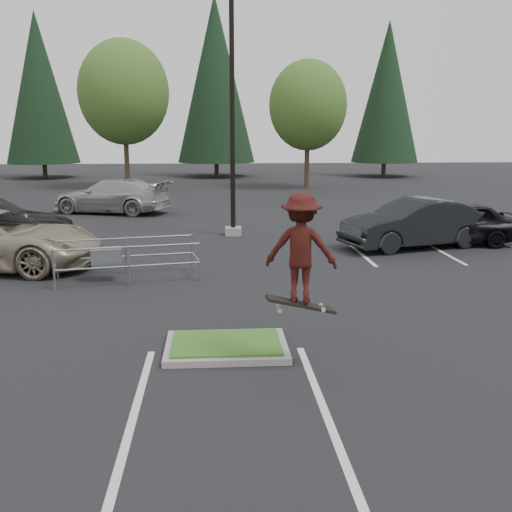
{
  "coord_description": "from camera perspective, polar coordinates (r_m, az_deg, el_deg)",
  "views": [
    {
      "loc": [
        -0.17,
        -10.28,
        3.94
      ],
      "look_at": [
        0.64,
        1.5,
        1.42
      ],
      "focal_mm": 42.0,
      "sensor_mm": 36.0,
      "label": 1
    }
  ],
  "objects": [
    {
      "name": "ground",
      "position": [
        11.01,
        -2.83,
        -8.94
      ],
      "size": [
        120.0,
        120.0,
        0.0
      ],
      "primitive_type": "plane",
      "color": "black",
      "rests_on": "ground"
    },
    {
      "name": "grass_median",
      "position": [
        10.98,
        -2.84,
        -8.56
      ],
      "size": [
        2.2,
        1.6,
        0.16
      ],
      "color": "gray",
      "rests_on": "ground"
    },
    {
      "name": "stall_lines",
      "position": [
        16.82,
        -7.87,
        -1.62
      ],
      "size": [
        22.62,
        17.6,
        0.01
      ],
      "color": "silver",
      "rests_on": "ground"
    },
    {
      "name": "light_pole",
      "position": [
        22.3,
        -2.28,
        13.62
      ],
      "size": [
        0.7,
        0.6,
        10.12
      ],
      "color": "gray",
      "rests_on": "ground"
    },
    {
      "name": "decid_b",
      "position": [
        41.28,
        -12.48,
        14.69
      ],
      "size": [
        5.89,
        5.89,
        9.64
      ],
      "color": "#38281C",
      "rests_on": "ground"
    },
    {
      "name": "decid_c",
      "position": [
        40.61,
        4.94,
        13.85
      ],
      "size": [
        5.12,
        5.12,
        8.38
      ],
      "color": "#38281C",
      "rests_on": "ground"
    },
    {
      "name": "conif_a",
      "position": [
        52.24,
        -19.97,
        14.81
      ],
      "size": [
        5.72,
        5.72,
        13.0
      ],
      "color": "#38281C",
      "rests_on": "ground"
    },
    {
      "name": "conif_b",
      "position": [
        50.93,
        -3.89,
        16.42
      ],
      "size": [
        6.38,
        6.38,
        14.5
      ],
      "color": "#38281C",
      "rests_on": "ground"
    },
    {
      "name": "conif_c",
      "position": [
        51.84,
        12.36,
        14.99
      ],
      "size": [
        5.5,
        5.5,
        12.5
      ],
      "color": "#38281C",
      "rests_on": "ground"
    },
    {
      "name": "cart_corral",
      "position": [
        16.16,
        -13.63,
        -0.01
      ],
      "size": [
        3.89,
        2.02,
        1.05
      ],
      "rotation": [
        0.0,
        0.0,
        0.2
      ],
      "color": "#909398",
      "rests_on": "ground"
    },
    {
      "name": "skateboarder",
      "position": [
        9.57,
        4.36,
        0.68
      ],
      "size": [
        1.26,
        0.9,
        1.98
      ],
      "rotation": [
        0.0,
        0.0,
        2.91
      ],
      "color": "black",
      "rests_on": "ground"
    },
    {
      "name": "car_r_charc",
      "position": [
        20.8,
        14.83,
        3.01
      ],
      "size": [
        5.26,
        3.08,
        1.64
      ],
      "primitive_type": "imported",
      "rotation": [
        0.0,
        0.0,
        5.0
      ],
      "color": "black",
      "rests_on": "ground"
    },
    {
      "name": "car_r_black",
      "position": [
        21.73,
        18.22,
        3.01
      ],
      "size": [
        4.46,
        1.84,
        1.51
      ],
      "primitive_type": "imported",
      "rotation": [
        0.0,
        0.0,
        4.7
      ],
      "color": "black",
      "rests_on": "ground"
    },
    {
      "name": "car_far_silver",
      "position": [
        29.3,
        -13.47,
        5.57
      ],
      "size": [
        5.98,
        3.89,
        1.61
      ],
      "primitive_type": "imported",
      "rotation": [
        0.0,
        0.0,
        4.39
      ],
      "color": "#ABABA6",
      "rests_on": "ground"
    }
  ]
}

